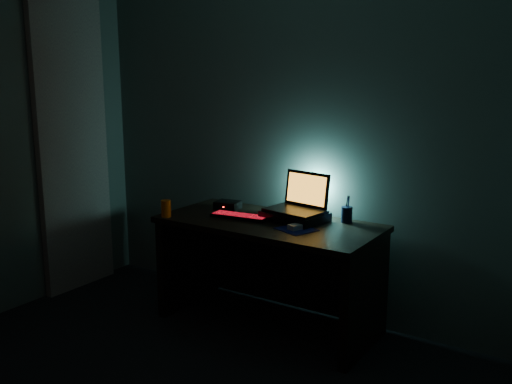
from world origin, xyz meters
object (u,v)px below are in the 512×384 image
keyboard (240,216)px  mouse (296,227)px  pen_cup (347,215)px  router (228,205)px  laptop (300,202)px  juice_glass (166,208)px

keyboard → mouse: (0.47, -0.05, 0.01)m
pen_cup → router: 0.90m
laptop → juice_glass: (-0.81, -0.45, -0.06)m
laptop → juice_glass: size_ratio=3.57×
pen_cup → keyboard: bearing=-155.9°
router → mouse: bearing=-26.5°
laptop → keyboard: laptop is taller
keyboard → pen_cup: 0.73m
keyboard → router: (-0.23, 0.17, 0.02)m
laptop → keyboard: bearing=-141.5°
laptop → router: bearing=-167.9°
mouse → pen_cup: size_ratio=0.99×
mouse → pen_cup: pen_cup is taller
mouse → juice_glass: juice_glass is taller
juice_glass → router: juice_glass is taller
juice_glass → router: 0.48m
router → pen_cup: bearing=-1.2°
juice_glass → mouse: bearing=12.5°
mouse → pen_cup: bearing=80.6°
keyboard → laptop: bearing=22.2°
mouse → pen_cup: (0.19, 0.34, 0.03)m
mouse → juice_glass: bearing=-147.7°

